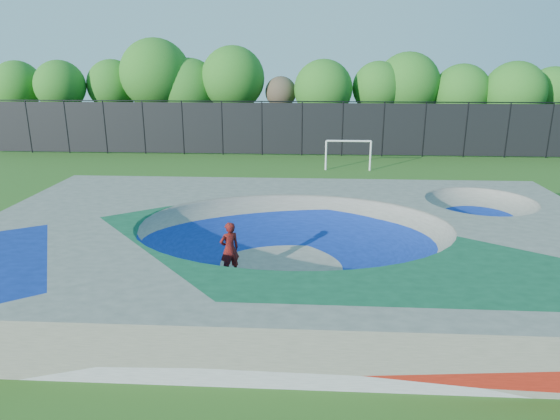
# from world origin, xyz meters

# --- Properties ---
(ground) EXTENTS (120.00, 120.00, 0.00)m
(ground) POSITION_xyz_m (0.00, 0.00, 0.00)
(ground) COLOR #2B5818
(ground) RESTS_ON ground
(skate_deck) EXTENTS (22.00, 14.00, 1.50)m
(skate_deck) POSITION_xyz_m (0.00, 0.00, 0.75)
(skate_deck) COLOR gray
(skate_deck) RESTS_ON ground
(skater) EXTENTS (0.82, 0.75, 1.87)m
(skater) POSITION_xyz_m (-2.07, -1.03, 0.93)
(skater) COLOR #B2180E
(skater) RESTS_ON ground
(skateboard) EXTENTS (0.79, 0.58, 0.05)m
(skateboard) POSITION_xyz_m (-2.07, -1.03, 0.03)
(skateboard) COLOR black
(skateboard) RESTS_ON ground
(soccer_goal) EXTENTS (3.00, 0.12, 1.98)m
(soccer_goal) POSITION_xyz_m (3.09, 15.92, 1.37)
(soccer_goal) COLOR white
(soccer_goal) RESTS_ON ground
(fence) EXTENTS (48.09, 0.09, 4.04)m
(fence) POSITION_xyz_m (0.00, 21.00, 2.10)
(fence) COLOR black
(fence) RESTS_ON ground
(treeline) EXTENTS (52.94, 6.65, 8.72)m
(treeline) POSITION_xyz_m (0.68, 26.05, 4.95)
(treeline) COLOR #493824
(treeline) RESTS_ON ground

